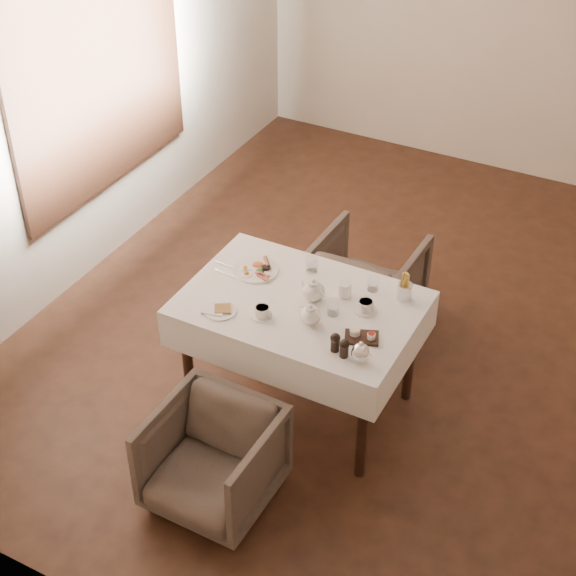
{
  "coord_description": "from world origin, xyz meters",
  "views": [
    {
      "loc": [
        1.41,
        -4.25,
        3.67
      ],
      "look_at": [
        -0.38,
        -0.85,
        0.82
      ],
      "focal_mm": 55.0,
      "sensor_mm": 36.0,
      "label": 1
    }
  ],
  "objects_px": {
    "table": "(300,318)",
    "armchair_far": "(366,281)",
    "armchair_near": "(213,460)",
    "teapot_centre": "(313,290)",
    "breakfast_plate": "(256,269)"
  },
  "relations": [
    {
      "from": "table",
      "to": "armchair_far",
      "type": "xyz_separation_m",
      "value": [
        0.01,
        0.92,
        -0.34
      ]
    },
    {
      "from": "teapot_centre",
      "to": "armchair_near",
      "type": "bearing_deg",
      "value": -79.11
    },
    {
      "from": "armchair_far",
      "to": "teapot_centre",
      "type": "relative_size",
      "value": 3.88
    },
    {
      "from": "table",
      "to": "armchair_near",
      "type": "distance_m",
      "value": 0.92
    },
    {
      "from": "armchair_far",
      "to": "teapot_centre",
      "type": "xyz_separation_m",
      "value": [
        0.04,
        -0.87,
        0.52
      ]
    },
    {
      "from": "armchair_near",
      "to": "armchair_far",
      "type": "distance_m",
      "value": 1.76
    },
    {
      "from": "armchair_near",
      "to": "teapot_centre",
      "type": "bearing_deg",
      "value": 83.16
    },
    {
      "from": "armchair_far",
      "to": "armchair_near",
      "type": "bearing_deg",
      "value": 88.55
    },
    {
      "from": "armchair_near",
      "to": "armchair_far",
      "type": "relative_size",
      "value": 0.94
    },
    {
      "from": "table",
      "to": "teapot_centre",
      "type": "bearing_deg",
      "value": 41.87
    },
    {
      "from": "table",
      "to": "breakfast_plate",
      "type": "distance_m",
      "value": 0.4
    },
    {
      "from": "breakfast_plate",
      "to": "teapot_centre",
      "type": "distance_m",
      "value": 0.43
    },
    {
      "from": "breakfast_plate",
      "to": "teapot_centre",
      "type": "xyz_separation_m",
      "value": [
        0.41,
        -0.1,
        0.06
      ]
    },
    {
      "from": "armchair_far",
      "to": "breakfast_plate",
      "type": "bearing_deg",
      "value": 65.72
    },
    {
      "from": "armchair_near",
      "to": "armchair_far",
      "type": "xyz_separation_m",
      "value": [
        0.08,
        1.76,
        0.02
      ]
    }
  ]
}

